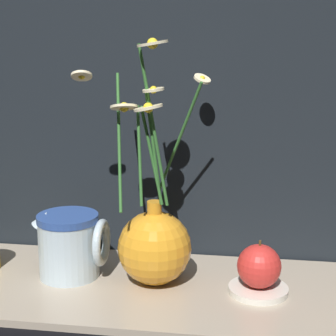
{
  "coord_description": "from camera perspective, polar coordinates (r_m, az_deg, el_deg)",
  "views": [
    {
      "loc": [
        0.12,
        -0.85,
        0.42
      ],
      "look_at": [
        -0.01,
        0.0,
        0.21
      ],
      "focal_mm": 60.0,
      "sensor_mm": 36.0,
      "label": 1
    }
  ],
  "objects": [
    {
      "name": "saucer_plate",
      "position": [
        0.94,
        9.15,
        -12.2
      ],
      "size": [
        0.1,
        0.1,
        0.01
      ],
      "color": "silver",
      "rests_on": "shelf"
    },
    {
      "name": "orange_fruit",
      "position": [
        0.92,
        9.24,
        -9.92
      ],
      "size": [
        0.07,
        0.07,
        0.08
      ],
      "color": "red",
      "rests_on": "saucer_plate"
    },
    {
      "name": "ceramic_pitcher",
      "position": [
        0.98,
        -9.9,
        -7.45
      ],
      "size": [
        0.13,
        0.1,
        0.12
      ],
      "color": "silver",
      "rests_on": "shelf"
    },
    {
      "name": "ground_plane",
      "position": [
        0.95,
        0.64,
        -12.64
      ],
      "size": [
        6.0,
        6.0,
        0.0
      ],
      "primitive_type": "plane",
      "color": "black"
    },
    {
      "name": "vase_with_flowers",
      "position": [
        0.94,
        -1.41,
        -7.51
      ],
      "size": [
        0.22,
        0.17,
        0.4
      ],
      "color": "orange",
      "rests_on": "shelf"
    },
    {
      "name": "shelf",
      "position": [
        0.95,
        0.64,
        -12.31
      ],
      "size": [
        0.89,
        0.3,
        0.01
      ],
      "color": "tan",
      "rests_on": "ground_plane"
    }
  ]
}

